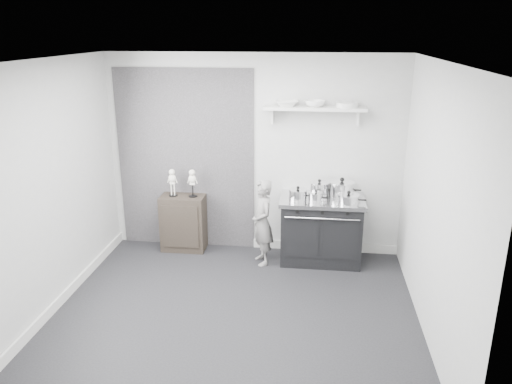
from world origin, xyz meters
TOP-DOWN VIEW (x-y plane):
  - ground at (0.00, 0.00)m, footprint 4.00×4.00m
  - room_shell at (-0.09, 0.15)m, footprint 4.02×3.62m
  - wall_shelf at (0.80, 1.68)m, footprint 1.30×0.26m
  - stove at (0.94, 1.48)m, footprint 1.10×0.69m
  - side_cabinet at (-0.97, 1.61)m, footprint 0.61×0.35m
  - child at (0.18, 1.30)m, footprint 0.41×0.49m
  - pot_front_left at (0.62, 1.37)m, footprint 0.33×0.24m
  - pot_back_left at (0.90, 1.58)m, footprint 0.34×0.26m
  - pot_back_right at (1.19, 1.59)m, footprint 0.42×0.34m
  - pot_front_right at (1.26, 1.31)m, footprint 0.36×0.27m
  - pot_front_center at (0.85, 1.34)m, footprint 0.27×0.19m
  - skeleton_full at (-1.10, 1.61)m, footprint 0.12×0.08m
  - skeleton_torso at (-0.82, 1.61)m, footprint 0.12×0.08m
  - bowl_large at (0.44, 1.67)m, footprint 0.30×0.30m
  - bowl_small at (0.80, 1.67)m, footprint 0.26×0.26m
  - plate_stack at (1.20, 1.67)m, footprint 0.28×0.28m

SIDE VIEW (x-z plane):
  - ground at x=0.00m, z-range 0.00..0.00m
  - side_cabinet at x=-0.97m, z-range 0.00..0.79m
  - stove at x=0.94m, z-range 0.00..0.88m
  - child at x=0.18m, z-range 0.00..1.15m
  - pot_front_center at x=0.85m, z-range 0.87..1.02m
  - pot_front_right at x=1.26m, z-range 0.86..1.03m
  - pot_front_left at x=0.62m, z-range 0.86..1.05m
  - pot_back_left at x=0.90m, z-range 0.86..1.09m
  - pot_back_right at x=1.19m, z-range 0.85..1.11m
  - skeleton_full at x=-1.10m, z-range 0.79..1.23m
  - skeleton_torso at x=-0.82m, z-range 0.79..1.23m
  - room_shell at x=-0.09m, z-range 0.28..2.99m
  - wall_shelf at x=0.80m, z-range 1.89..2.13m
  - plate_stack at x=1.20m, z-range 2.04..2.10m
  - bowl_large at x=0.44m, z-range 2.04..2.11m
  - bowl_small at x=0.80m, z-range 2.04..2.12m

